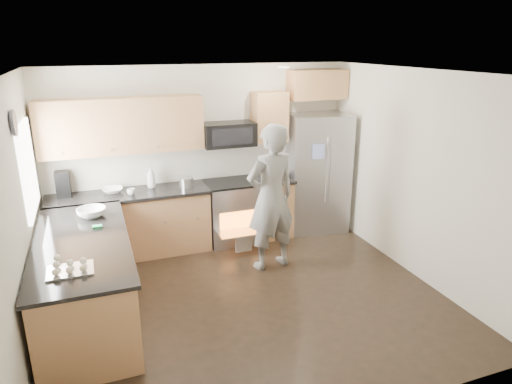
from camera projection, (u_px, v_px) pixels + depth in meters
name	position (u px, v px, depth m)	size (l,w,h in m)	color
ground	(247.00, 299.00, 5.41)	(4.50, 4.50, 0.00)	black
room_shell	(242.00, 162.00, 4.88)	(4.54, 4.04, 2.62)	beige
back_cabinet_run	(167.00, 185.00, 6.47)	(4.45, 0.64, 2.50)	#AA6F44
peninsula	(86.00, 279.00, 4.91)	(0.96, 2.36, 1.03)	#AA6F44
stove_range	(232.00, 198.00, 6.82)	(0.76, 0.97, 1.79)	#B7B7BC
refrigerator	(317.00, 173.00, 7.21)	(1.02, 0.85, 1.86)	#B7B7BC
person	(271.00, 198.00, 5.90)	(0.71, 0.47, 1.95)	gray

